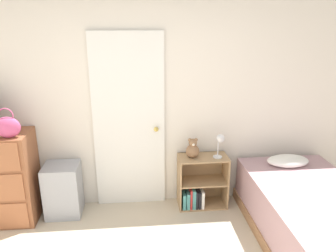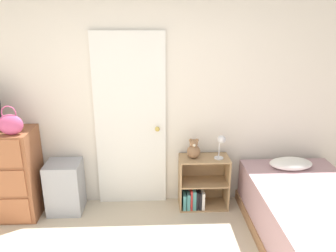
{
  "view_description": "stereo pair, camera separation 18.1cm",
  "coord_description": "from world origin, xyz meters",
  "px_view_note": "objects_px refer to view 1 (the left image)",
  "views": [
    {
      "loc": [
        -0.0,
        -1.63,
        2.16
      ],
      "look_at": [
        0.32,
        1.73,
        1.05
      ],
      "focal_mm": 35.0,
      "sensor_mm": 36.0,
      "label": 1
    },
    {
      "loc": [
        0.18,
        -1.64,
        2.16
      ],
      "look_at": [
        0.32,
        1.73,
        1.05
      ],
      "focal_mm": 35.0,
      "sensor_mm": 36.0,
      "label": 2
    }
  ],
  "objects_px": {
    "bookshelf": "(199,186)",
    "teddy_bear": "(193,149)",
    "desk_lamp": "(220,141)",
    "handbag": "(8,127)",
    "bed": "(316,220)",
    "storage_bin": "(64,190)"
  },
  "relations": [
    {
      "from": "bookshelf",
      "to": "teddy_bear",
      "type": "distance_m",
      "value": 0.49
    },
    {
      "from": "bookshelf",
      "to": "desk_lamp",
      "type": "xyz_separation_m",
      "value": [
        0.22,
        -0.04,
        0.58
      ]
    },
    {
      "from": "handbag",
      "to": "desk_lamp",
      "type": "height_order",
      "value": "handbag"
    },
    {
      "from": "teddy_bear",
      "to": "desk_lamp",
      "type": "bearing_deg",
      "value": -7.86
    },
    {
      "from": "bed",
      "to": "handbag",
      "type": "bearing_deg",
      "value": 168.66
    },
    {
      "from": "bed",
      "to": "storage_bin",
      "type": "bearing_deg",
      "value": 162.98
    },
    {
      "from": "bookshelf",
      "to": "teddy_bear",
      "type": "bearing_deg",
      "value": -177.89
    },
    {
      "from": "storage_bin",
      "to": "bookshelf",
      "type": "relative_size",
      "value": 0.96
    },
    {
      "from": "teddy_bear",
      "to": "desk_lamp",
      "type": "height_order",
      "value": "desk_lamp"
    },
    {
      "from": "bookshelf",
      "to": "teddy_bear",
      "type": "height_order",
      "value": "teddy_bear"
    },
    {
      "from": "storage_bin",
      "to": "bookshelf",
      "type": "distance_m",
      "value": 1.57
    },
    {
      "from": "bookshelf",
      "to": "bed",
      "type": "bearing_deg",
      "value": -39.05
    },
    {
      "from": "storage_bin",
      "to": "desk_lamp",
      "type": "bearing_deg",
      "value": -0.49
    },
    {
      "from": "teddy_bear",
      "to": "bookshelf",
      "type": "bearing_deg",
      "value": 2.11
    },
    {
      "from": "handbag",
      "to": "bed",
      "type": "bearing_deg",
      "value": -11.34
    },
    {
      "from": "storage_bin",
      "to": "desk_lamp",
      "type": "relative_size",
      "value": 2.12
    },
    {
      "from": "handbag",
      "to": "bookshelf",
      "type": "relative_size",
      "value": 0.49
    },
    {
      "from": "handbag",
      "to": "bookshelf",
      "type": "xyz_separation_m",
      "value": [
        1.99,
        0.22,
        -0.88
      ]
    },
    {
      "from": "teddy_bear",
      "to": "bed",
      "type": "relative_size",
      "value": 0.12
    },
    {
      "from": "teddy_bear",
      "to": "bed",
      "type": "bearing_deg",
      "value": -36.72
    },
    {
      "from": "handbag",
      "to": "teddy_bear",
      "type": "bearing_deg",
      "value": 6.41
    },
    {
      "from": "bookshelf",
      "to": "desk_lamp",
      "type": "bearing_deg",
      "value": -11.61
    }
  ]
}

